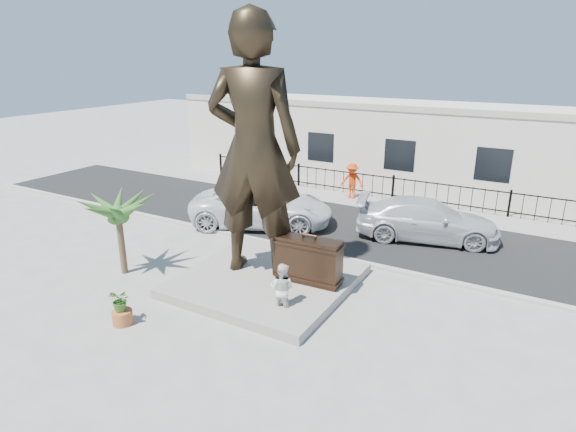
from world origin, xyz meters
name	(u,v)px	position (x,y,z in m)	size (l,w,h in m)	color
ground	(255,308)	(0.00, 0.00, 0.00)	(100.00, 100.00, 0.00)	#9E9991
street	(357,227)	(0.00, 8.00, 0.01)	(40.00, 7.00, 0.01)	black
curb	(321,254)	(0.00, 4.50, 0.06)	(40.00, 0.25, 0.12)	#A5A399
far_sidewalk	(387,204)	(0.00, 12.00, 0.01)	(40.00, 2.50, 0.02)	#9E9991
plinth	(267,280)	(-0.50, 1.50, 0.15)	(5.20, 5.20, 0.30)	gray
fence	(393,189)	(0.00, 12.80, 0.60)	(22.00, 0.10, 1.20)	black
building	(418,145)	(0.00, 17.00, 2.20)	(28.00, 7.00, 4.40)	silver
statue	(254,149)	(-1.09, 1.79, 4.38)	(2.97, 1.95, 8.16)	black
suitcase	(309,260)	(0.84, 1.84, 1.02)	(2.06, 0.65, 1.45)	black
tourist	(282,289)	(0.86, 0.16, 0.78)	(0.76, 0.59, 1.56)	silver
car_white	(262,206)	(-3.76, 6.27, 0.86)	(2.81, 6.10, 1.70)	silver
car_silver	(427,220)	(2.92, 8.15, 0.82)	(2.28, 5.60, 1.62)	silver
worker	(352,181)	(-1.93, 12.00, 0.94)	(1.19, 0.68, 1.84)	red
palm_tree	(125,273)	(-5.23, -0.19, 0.00)	(1.80, 1.80, 3.20)	#2C5A21
planter	(122,317)	(-2.71, -2.55, 0.20)	(0.56, 0.56, 0.40)	#A75A2C
shrub	(120,300)	(-2.71, -2.55, 0.73)	(0.59, 0.51, 0.66)	#366621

